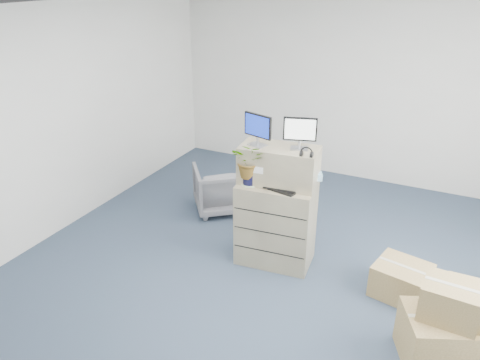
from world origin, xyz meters
name	(u,v)px	position (x,y,z in m)	size (l,w,h in m)	color
ground	(269,298)	(0.00, 0.00, 0.00)	(7.00, 7.00, 0.00)	#273646
wall_back	(360,92)	(0.00, 3.51, 1.40)	(6.00, 0.02, 2.80)	silver
filing_cabinet_lower	(276,223)	(-0.22, 0.69, 0.49)	(0.84, 0.51, 0.98)	#86785C
filing_cabinet_upper	(279,165)	(-0.22, 0.73, 1.19)	(0.84, 0.42, 0.42)	#86785C
monitor_left	(258,128)	(-0.45, 0.67, 1.59)	(0.34, 0.18, 0.35)	#99999E
monitor_right	(300,132)	(-0.02, 0.76, 1.59)	(0.34, 0.18, 0.34)	#99999E
headphones	(307,153)	(0.12, 0.61, 1.43)	(0.13, 0.13, 0.01)	black
keyboard	(280,189)	(-0.15, 0.58, 0.99)	(0.40, 0.17, 0.02)	black
mouse	(307,192)	(0.14, 0.61, 0.99)	(0.10, 0.06, 0.03)	silver
water_bottle	(289,174)	(-0.11, 0.75, 1.10)	(0.07, 0.07, 0.24)	gray
phone_dock	(272,178)	(-0.31, 0.74, 1.02)	(0.06, 0.05, 0.13)	silver
external_drive	(306,183)	(0.07, 0.81, 1.01)	(0.19, 0.14, 0.06)	black
tissue_box	(312,176)	(0.12, 0.86, 1.07)	(0.21, 0.10, 0.08)	#388EBF
potted_plant	(250,165)	(-0.49, 0.56, 1.20)	(0.38, 0.42, 0.40)	#A5BB96
office_chair	(220,186)	(-1.39, 1.52, 0.36)	(0.69, 0.65, 0.71)	#58575C
cardboard_boxes	(467,311)	(1.82, 0.28, 0.30)	(1.91, 1.72, 0.80)	olive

